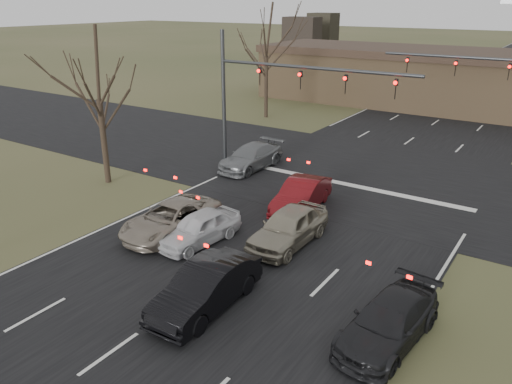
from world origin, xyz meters
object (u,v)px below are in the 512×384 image
car_black_hatch (206,288)px  car_charcoal_sedan (389,322)px  mast_arm_near (269,85)px  car_silver_suv (171,218)px  car_silver_ahead (288,227)px  car_white_sedan (199,228)px  car_grey_ahead (251,157)px  car_red_ahead (301,195)px  building (482,82)px

car_black_hatch → car_charcoal_sedan: (5.63, 1.65, -0.11)m
mast_arm_near → car_silver_suv: bearing=-83.0°
mast_arm_near → car_silver_ahead: mast_arm_near is taller
car_white_sedan → mast_arm_near: bearing=112.9°
car_grey_ahead → car_silver_ahead: 10.26m
mast_arm_near → car_silver_ahead: 10.94m
car_red_ahead → building: bearing=78.5°
building → car_charcoal_sedan: bearing=-83.1°
building → car_black_hatch: 38.65m
car_black_hatch → car_silver_ahead: 5.54m
car_white_sedan → car_silver_suv: bearing=-175.1°
car_silver_suv → car_charcoal_sedan: 10.69m
car_black_hatch → car_grey_ahead: size_ratio=0.94×
car_silver_ahead → car_silver_suv: bearing=-158.1°
building → car_white_sedan: 35.33m
mast_arm_near → car_black_hatch: (6.10, -13.58, -4.31)m
building → car_silver_suv: (-6.00, -34.95, -1.97)m
building → car_white_sedan: size_ratio=10.62×
car_white_sedan → car_charcoal_sedan: (8.87, -1.92, -0.03)m
car_black_hatch → car_grey_ahead: car_black_hatch is taller
mast_arm_near → car_grey_ahead: bearing=-151.4°
car_grey_ahead → car_silver_ahead: size_ratio=1.08×
car_black_hatch → car_charcoal_sedan: size_ratio=1.03×
car_white_sedan → car_grey_ahead: (-3.78, 9.50, 0.04)m
car_silver_suv → car_silver_ahead: car_silver_ahead is taller
car_silver_suv → car_white_sedan: bearing=-1.6°
building → car_black_hatch: building is taller
building → car_silver_suv: size_ratio=8.51×
building → car_red_ahead: 29.67m
building → car_red_ahead: bearing=-94.8°
mast_arm_near → car_white_sedan: mast_arm_near is taller
car_red_ahead → car_silver_ahead: (1.31, -3.54, 0.03)m
building → car_red_ahead: building is taller
car_black_hatch → car_grey_ahead: (-7.02, 13.08, -0.05)m
car_charcoal_sedan → building: bearing=103.0°
car_silver_suv → car_red_ahead: (3.50, 5.44, 0.06)m
building → car_black_hatch: size_ratio=9.18×
mast_arm_near → car_black_hatch: bearing=-65.8°
building → mast_arm_near: 26.14m
car_charcoal_sedan → car_silver_suv: bearing=175.4°
car_grey_ahead → car_silver_ahead: (6.96, -7.54, 0.06)m
car_silver_suv → car_silver_ahead: (4.81, 1.91, 0.09)m
car_white_sedan → building: bearing=89.8°
car_grey_ahead → car_red_ahead: (5.65, -4.00, 0.04)m
mast_arm_near → car_charcoal_sedan: 17.30m
car_charcoal_sedan → car_grey_ahead: (-12.65, 11.43, 0.06)m
building → car_white_sedan: bearing=-97.1°
building → car_silver_ahead: 33.12m
car_silver_suv → car_silver_ahead: size_ratio=1.09×
car_white_sedan → car_charcoal_sedan: 9.07m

